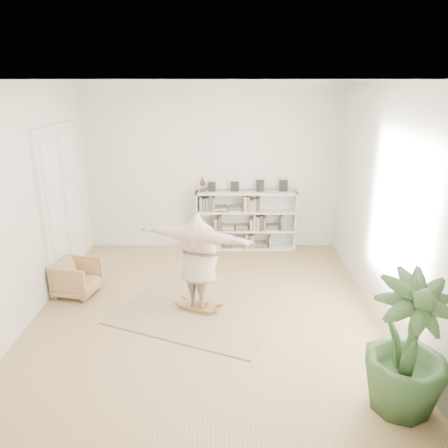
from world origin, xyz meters
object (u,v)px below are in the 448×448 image
object	(u,v)px
person	(199,258)
houseplant	(408,346)
rocker_board	(200,306)
bookshelf	(246,221)
armchair	(77,278)

from	to	relation	value
person	houseplant	distance (m)	3.31
rocker_board	bookshelf	bearing A→B (deg)	95.58
rocker_board	armchair	bearing A→B (deg)	-171.65
armchair	person	distance (m)	2.33
houseplant	person	bearing A→B (deg)	137.24
armchair	rocker_board	bearing A→B (deg)	-93.17
armchair	houseplant	distance (m)	5.41
bookshelf	person	size ratio (longest dim) A/B	1.14
armchair	houseplant	bearing A→B (deg)	-110.10
houseplant	armchair	bearing A→B (deg)	148.64
person	houseplant	xyz separation A→B (m)	(2.43, -2.24, -0.10)
rocker_board	person	bearing A→B (deg)	24.57
armchair	person	bearing A→B (deg)	-93.17
bookshelf	armchair	size ratio (longest dim) A/B	3.21
armchair	houseplant	world-z (taller)	houseplant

